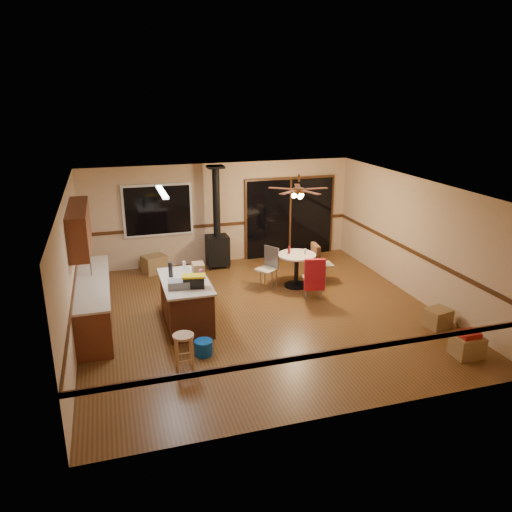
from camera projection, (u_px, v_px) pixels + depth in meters
name	position (u px, v px, depth m)	size (l,w,h in m)	color
floor	(260.00, 314.00, 10.15)	(7.00, 7.00, 0.00)	brown
ceiling	(261.00, 187.00, 9.33)	(7.00, 7.00, 0.00)	silver
wall_back	(221.00, 213.00, 12.92)	(7.00, 7.00, 0.00)	tan
wall_front	(339.00, 332.00, 6.56)	(7.00, 7.00, 0.00)	tan
wall_left	(71.00, 271.00, 8.79)	(7.00, 7.00, 0.00)	tan
wall_right	(416.00, 239.00, 10.70)	(7.00, 7.00, 0.00)	tan
chair_rail	(260.00, 268.00, 9.84)	(7.00, 7.00, 0.08)	#402310
window	(158.00, 210.00, 12.38)	(1.72, 0.10, 1.32)	black
sliding_door	(290.00, 218.00, 13.48)	(2.52, 0.10, 2.10)	black
lower_cabinets	(94.00, 303.00, 9.60)	(0.60, 3.00, 0.86)	#632D19
countertop	(92.00, 282.00, 9.46)	(0.64, 3.04, 0.04)	beige
upper_cabinets	(79.00, 228.00, 9.28)	(0.35, 2.00, 0.80)	#632D19
kitchen_island	(186.00, 302.00, 9.60)	(0.88, 1.68, 0.90)	#411D10
wood_stove	(217.00, 240.00, 12.64)	(0.55, 0.50, 2.52)	black
ceiling_fan	(299.00, 192.00, 10.91)	(0.24, 0.24, 0.55)	brown
fluorescent_strip	(162.00, 192.00, 9.13)	(0.10, 1.20, 0.04)	white
toolbox_grey	(181.00, 284.00, 9.08)	(0.46, 0.26, 0.14)	slate
toolbox_black	(194.00, 282.00, 9.08)	(0.38, 0.20, 0.21)	black
toolbox_yellow_lid	(194.00, 276.00, 9.04)	(0.42, 0.22, 0.03)	gold
box_on_island	(198.00, 268.00, 9.81)	(0.22, 0.31, 0.20)	olive
bottle_dark	(171.00, 270.00, 9.59)	(0.08, 0.08, 0.29)	black
bottle_pink	(201.00, 275.00, 9.44)	(0.07, 0.07, 0.21)	#D84C8C
bottle_white	(184.00, 266.00, 9.98)	(0.06, 0.06, 0.19)	white
bar_stool	(184.00, 352.00, 8.04)	(0.34, 0.34, 0.63)	tan
blue_bucket	(204.00, 348.00, 8.55)	(0.32, 0.32, 0.26)	#0C49AD
dining_table	(297.00, 265.00, 11.44)	(0.87, 0.87, 0.78)	black
glass_red	(289.00, 250.00, 11.38)	(0.06, 0.06, 0.17)	#590C14
glass_cream	(305.00, 251.00, 11.34)	(0.06, 0.06, 0.13)	beige
chair_left	(269.00, 262.00, 11.39)	(0.56, 0.56, 0.51)	tan
chair_near	(314.00, 274.00, 10.63)	(0.50, 0.53, 0.70)	tan
chair_right	(316.00, 259.00, 11.62)	(0.50, 0.46, 0.70)	tan
box_under_window	(154.00, 264.00, 12.41)	(0.55, 0.44, 0.44)	olive
box_corner_a	(467.00, 346.00, 8.50)	(0.48, 0.41, 0.37)	olive
box_corner_b	(438.00, 318.00, 9.56)	(0.44, 0.38, 0.36)	olive
box_small_red	(469.00, 334.00, 8.43)	(0.33, 0.28, 0.09)	maroon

